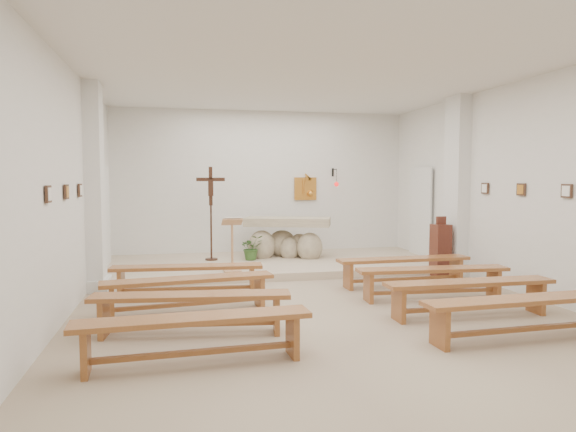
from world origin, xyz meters
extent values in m
cube|color=#CAB592|center=(0.00, 0.00, 0.00)|extent=(7.00, 10.00, 0.00)
cube|color=white|center=(-3.49, 0.00, 1.75)|extent=(0.02, 10.00, 3.50)
cube|color=white|center=(3.49, 0.00, 1.75)|extent=(0.02, 10.00, 3.50)
cube|color=white|center=(0.00, 4.99, 1.75)|extent=(7.00, 0.02, 3.50)
cube|color=silver|center=(0.00, 0.00, 3.49)|extent=(7.00, 10.00, 0.02)
cube|color=beige|center=(0.00, 3.50, 0.07)|extent=(6.98, 3.00, 0.15)
cube|color=white|center=(-3.37, 2.00, 1.75)|extent=(0.26, 0.55, 3.50)
cube|color=white|center=(3.37, 2.00, 1.75)|extent=(0.26, 0.55, 3.50)
cube|color=orange|center=(1.05, 4.96, 1.65)|extent=(0.55, 0.04, 0.55)
cube|color=black|center=(1.75, 4.97, 2.05)|extent=(0.04, 0.02, 0.20)
cylinder|color=black|center=(1.75, 4.82, 2.12)|extent=(0.02, 0.30, 0.02)
cylinder|color=black|center=(1.75, 4.67, 1.95)|extent=(0.01, 0.01, 0.34)
sphere|color=red|center=(1.75, 4.67, 1.76)|extent=(0.11, 0.11, 0.11)
cube|color=#442B1E|center=(-3.47, -0.80, 1.72)|extent=(0.03, 0.20, 0.20)
cube|color=#442B1E|center=(-3.47, 0.20, 1.72)|extent=(0.03, 0.20, 0.20)
cube|color=#442B1E|center=(-3.47, 1.20, 1.72)|extent=(0.03, 0.20, 0.20)
cube|color=#442B1E|center=(3.47, -0.80, 1.72)|extent=(0.03, 0.20, 0.20)
cube|color=#442B1E|center=(3.47, 0.20, 1.72)|extent=(0.03, 0.20, 0.20)
cube|color=#442B1E|center=(3.47, 1.20, 1.72)|extent=(0.03, 0.20, 0.20)
cube|color=silver|center=(-3.43, 2.70, 0.27)|extent=(0.10, 0.85, 0.52)
cube|color=silver|center=(3.43, 2.70, 0.27)|extent=(0.10, 0.85, 0.52)
ellipsoid|color=beige|center=(-0.19, 3.97, 0.41)|extent=(0.61, 0.52, 0.69)
ellipsoid|color=beige|center=(0.82, 3.64, 0.39)|extent=(0.57, 0.48, 0.65)
ellipsoid|color=beige|center=(0.30, 4.15, 0.43)|extent=(0.65, 0.55, 0.61)
ellipsoid|color=beige|center=(0.67, 3.98, 0.37)|extent=(0.53, 0.45, 0.57)
ellipsoid|color=beige|center=(0.41, 3.86, 0.34)|extent=(0.45, 0.38, 0.53)
cube|color=beige|center=(0.38, 3.93, 0.94)|extent=(2.01, 1.32, 0.18)
cube|color=tan|center=(-1.02, 2.35, 0.17)|extent=(0.32, 0.32, 0.04)
cylinder|color=tan|center=(-1.02, 2.35, 0.60)|extent=(0.04, 0.04, 0.90)
cube|color=tan|center=(-1.02, 2.34, 1.09)|extent=(0.38, 0.28, 0.15)
cube|color=white|center=(-1.02, 2.30, 1.14)|extent=(0.33, 0.22, 0.11)
cylinder|color=#341D10|center=(-1.31, 3.85, 0.17)|extent=(0.26, 0.26, 0.03)
cylinder|color=#341D10|center=(-1.31, 3.85, 0.75)|extent=(0.04, 0.04, 1.20)
cube|color=#341D10|center=(-1.31, 3.85, 1.74)|extent=(0.08, 0.06, 0.82)
cube|color=#341D10|center=(-1.31, 3.85, 1.88)|extent=(0.60, 0.08, 0.08)
cube|color=#341D10|center=(-1.31, 3.82, 1.70)|extent=(0.11, 0.05, 0.35)
imported|color=#325A24|center=(-0.47, 3.69, 0.42)|extent=(0.56, 0.51, 0.54)
cube|color=#582719|center=(3.00, 1.90, 0.50)|extent=(0.33, 0.33, 1.01)
cube|color=#582719|center=(3.00, 1.90, 1.08)|extent=(0.20, 0.06, 0.17)
cube|color=#99582C|center=(-1.87, 1.15, 0.48)|extent=(2.42, 0.58, 0.05)
cube|color=#99582C|center=(-2.91, 1.24, 0.23)|extent=(0.09, 0.35, 0.46)
cube|color=#99582C|center=(-0.84, 1.06, 0.23)|extent=(0.09, 0.35, 0.46)
cube|color=#99582C|center=(-1.87, 1.15, 0.13)|extent=(2.01, 0.24, 0.05)
cube|color=#99582C|center=(1.87, 1.15, 0.48)|extent=(2.40, 0.43, 0.05)
cube|color=#99582C|center=(0.84, 1.13, 0.23)|extent=(0.07, 0.35, 0.46)
cube|color=#99582C|center=(2.91, 1.17, 0.23)|extent=(0.07, 0.35, 0.46)
cube|color=#99582C|center=(1.87, 1.15, 0.13)|extent=(2.02, 0.10, 0.05)
cube|color=#99582C|center=(-1.87, 0.11, 0.48)|extent=(2.43, 0.67, 0.05)
cube|color=#99582C|center=(-2.90, -0.02, 0.23)|extent=(0.11, 0.35, 0.46)
cube|color=#99582C|center=(-0.85, 0.23, 0.23)|extent=(0.11, 0.35, 0.46)
cube|color=#99582C|center=(-1.87, 0.11, 0.13)|extent=(2.01, 0.31, 0.05)
cube|color=#99582C|center=(1.87, 0.11, 0.48)|extent=(2.42, 0.55, 0.05)
cube|color=#99582C|center=(0.84, 0.18, 0.23)|extent=(0.09, 0.35, 0.46)
cube|color=#99582C|center=(2.91, 0.03, 0.23)|extent=(0.09, 0.35, 0.46)
cube|color=#99582C|center=(1.87, 0.11, 0.13)|extent=(2.02, 0.21, 0.05)
cube|color=#99582C|center=(-1.87, -0.93, 0.48)|extent=(2.43, 0.68, 0.05)
cube|color=#99582C|center=(-2.90, -0.80, 0.23)|extent=(0.11, 0.35, 0.46)
cube|color=#99582C|center=(-0.85, -1.06, 0.23)|extent=(0.11, 0.35, 0.46)
cube|color=#99582C|center=(-1.87, -0.93, 0.13)|extent=(2.01, 0.32, 0.05)
cube|color=#99582C|center=(1.87, -0.93, 0.48)|extent=(2.40, 0.41, 0.05)
cube|color=#99582C|center=(0.84, -0.92, 0.23)|extent=(0.07, 0.35, 0.46)
cube|color=#99582C|center=(2.91, -0.94, 0.23)|extent=(0.07, 0.35, 0.46)
cube|color=#99582C|center=(1.87, -0.93, 0.13)|extent=(2.02, 0.09, 0.05)
cube|color=#99582C|center=(-1.87, -1.97, 0.48)|extent=(2.41, 0.49, 0.05)
cube|color=#99582C|center=(-2.91, -2.02, 0.23)|extent=(0.08, 0.35, 0.46)
cube|color=#99582C|center=(-0.84, -1.92, 0.23)|extent=(0.08, 0.35, 0.46)
cube|color=#99582C|center=(-1.87, -1.97, 0.13)|extent=(2.02, 0.16, 0.05)
cube|color=#99582C|center=(1.87, -1.97, 0.48)|extent=(2.41, 0.46, 0.05)
cube|color=#99582C|center=(0.84, -2.01, 0.23)|extent=(0.08, 0.35, 0.46)
cube|color=#99582C|center=(1.87, -1.97, 0.13)|extent=(2.02, 0.13, 0.05)
camera|label=1|loc=(-2.03, -7.16, 1.90)|focal=32.00mm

